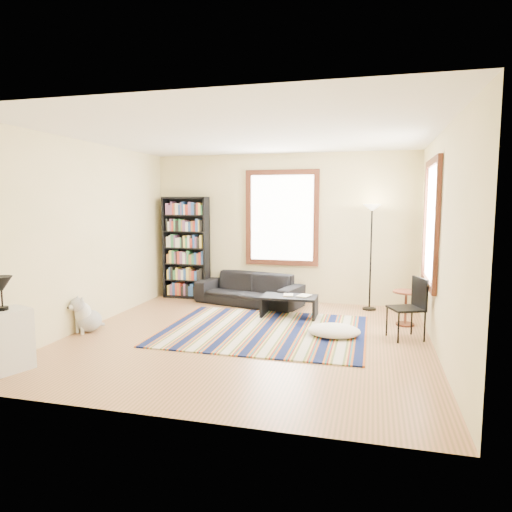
% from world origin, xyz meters
% --- Properties ---
extents(floor, '(5.00, 5.00, 0.10)m').
position_xyz_m(floor, '(0.00, 0.00, -0.05)').
color(floor, tan).
rests_on(floor, ground).
extents(ceiling, '(5.00, 5.00, 0.10)m').
position_xyz_m(ceiling, '(0.00, 0.00, 2.85)').
color(ceiling, white).
rests_on(ceiling, floor).
extents(wall_back, '(5.00, 0.10, 2.80)m').
position_xyz_m(wall_back, '(0.00, 2.55, 1.40)').
color(wall_back, beige).
rests_on(wall_back, floor).
extents(wall_front, '(5.00, 0.10, 2.80)m').
position_xyz_m(wall_front, '(0.00, -2.55, 1.40)').
color(wall_front, beige).
rests_on(wall_front, floor).
extents(wall_left, '(0.10, 5.00, 2.80)m').
position_xyz_m(wall_left, '(-2.55, 0.00, 1.40)').
color(wall_left, beige).
rests_on(wall_left, floor).
extents(wall_right, '(0.10, 5.00, 2.80)m').
position_xyz_m(wall_right, '(2.55, 0.00, 1.40)').
color(wall_right, beige).
rests_on(wall_right, floor).
extents(window_back, '(1.20, 0.06, 1.60)m').
position_xyz_m(window_back, '(0.00, 2.47, 1.60)').
color(window_back, white).
rests_on(window_back, wall_back).
extents(window_right, '(0.06, 1.20, 1.60)m').
position_xyz_m(window_right, '(2.47, 0.80, 1.60)').
color(window_right, white).
rests_on(window_right, wall_right).
extents(rug, '(2.95, 2.36, 0.02)m').
position_xyz_m(rug, '(0.16, 0.37, 0.01)').
color(rug, '#0B143B').
rests_on(rug, floor).
extents(sofa, '(2.10, 1.24, 0.57)m').
position_xyz_m(sofa, '(-0.53, 2.05, 0.29)').
color(sofa, black).
rests_on(sofa, floor).
extents(bookshelf, '(0.90, 0.30, 2.00)m').
position_xyz_m(bookshelf, '(-1.89, 2.32, 1.00)').
color(bookshelf, black).
rests_on(bookshelf, floor).
extents(coffee_table, '(1.02, 0.80, 0.36)m').
position_xyz_m(coffee_table, '(0.37, 1.27, 0.18)').
color(coffee_table, black).
rests_on(coffee_table, floor).
extents(book_a, '(0.24, 0.19, 0.02)m').
position_xyz_m(book_a, '(0.27, 1.27, 0.37)').
color(book_a, beige).
rests_on(book_a, coffee_table).
extents(book_b, '(0.26, 0.30, 0.02)m').
position_xyz_m(book_b, '(0.52, 1.32, 0.37)').
color(book_b, beige).
rests_on(book_b, coffee_table).
extents(floor_cushion, '(0.88, 0.77, 0.19)m').
position_xyz_m(floor_cushion, '(1.19, 0.32, 0.09)').
color(floor_cushion, beige).
rests_on(floor_cushion, floor).
extents(floor_lamp, '(0.31, 0.31, 1.86)m').
position_xyz_m(floor_lamp, '(1.65, 2.15, 0.93)').
color(floor_lamp, black).
rests_on(floor_lamp, floor).
extents(side_table, '(0.52, 0.52, 0.54)m').
position_xyz_m(side_table, '(2.20, 1.23, 0.27)').
color(side_table, '#4C1B13').
rests_on(side_table, floor).
extents(folding_chair, '(0.54, 0.53, 0.86)m').
position_xyz_m(folding_chair, '(2.15, 0.49, 0.43)').
color(folding_chair, black).
rests_on(folding_chair, floor).
extents(white_cabinet, '(0.53, 0.60, 0.70)m').
position_xyz_m(white_cabinet, '(-2.30, -1.91, 0.35)').
color(white_cabinet, silver).
rests_on(white_cabinet, floor).
extents(table_lamp, '(0.30, 0.30, 0.38)m').
position_xyz_m(table_lamp, '(-2.30, -1.91, 0.89)').
color(table_lamp, black).
rests_on(table_lamp, white_cabinet).
extents(dog, '(0.55, 0.63, 0.53)m').
position_xyz_m(dog, '(-2.34, -0.28, 0.26)').
color(dog, silver).
rests_on(dog, floor).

